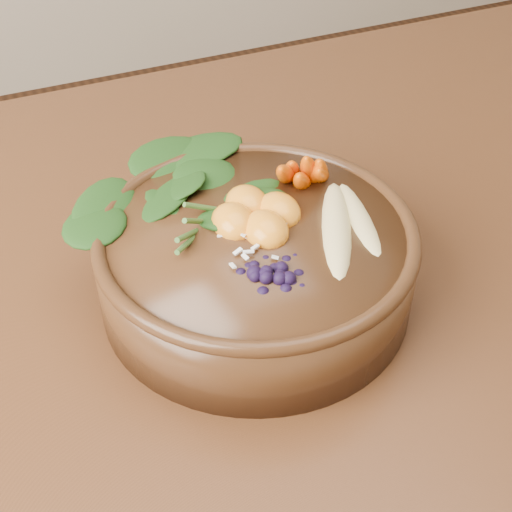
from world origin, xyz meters
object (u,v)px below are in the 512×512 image
banana_halves (349,210)px  blueberry_pile (267,257)px  stoneware_bowl (256,264)px  carrot_cluster (303,143)px  dining_table (446,262)px  kale_heap (202,175)px  mandarin_cluster (256,204)px

banana_halves → blueberry_pile: blueberry_pile is taller
stoneware_bowl → carrot_cluster: (0.07, 0.06, 0.08)m
dining_table → blueberry_pile: (-0.29, -0.11, 0.19)m
dining_table → blueberry_pile: bearing=-159.8°
stoneware_bowl → kale_heap: bearing=108.5°
kale_heap → blueberry_pile: kale_heap is taller
stoneware_bowl → carrot_cluster: size_ratio=3.62×
kale_heap → banana_halves: 0.14m
stoneware_bowl → banana_halves: bearing=-15.6°
banana_halves → blueberry_pile: 0.10m
dining_table → banana_halves: size_ratio=10.31×
banana_halves → stoneware_bowl: bearing=-177.3°
banana_halves → dining_table: bearing=38.6°
mandarin_cluster → banana_halves: bearing=-28.1°
dining_table → mandarin_cluster: (-0.27, -0.03, 0.19)m
blueberry_pile → banana_halves: bearing=20.1°
stoneware_bowl → banana_halves: size_ratio=1.89×
dining_table → banana_halves: 0.28m
dining_table → stoneware_bowl: (-0.27, -0.05, 0.13)m
dining_table → mandarin_cluster: 0.33m
kale_heap → carrot_cluster: bearing=-7.9°
carrot_cluster → mandarin_cluster: (-0.07, -0.04, -0.02)m
kale_heap → carrot_cluster: size_ratio=2.38×
dining_table → blueberry_pile: blueberry_pile is taller
stoneware_bowl → carrot_cluster: 0.12m
dining_table → banana_halves: bearing=-159.8°
kale_heap → mandarin_cluster: 0.06m
kale_heap → banana_halves: (0.11, -0.09, -0.01)m
stoneware_bowl → blueberry_pile: size_ratio=2.16×
banana_halves → mandarin_cluster: (-0.07, 0.04, 0.00)m
dining_table → carrot_cluster: carrot_cluster is taller
blueberry_pile → stoneware_bowl: bearing=74.5°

